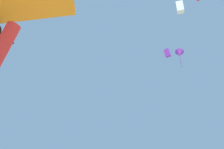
% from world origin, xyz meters
% --- Properties ---
extents(distant_kite_purple_low_left, '(1.21, 1.32, 2.03)m').
position_xyz_m(distant_kite_purple_low_left, '(-1.92, 18.06, 13.32)').
color(distant_kite_purple_low_left, purple).
extents(distant_kite_purple_high_right, '(0.88, 1.05, 1.38)m').
position_xyz_m(distant_kite_purple_high_right, '(-5.41, 28.65, 21.08)').
color(distant_kite_purple_high_right, purple).
extents(distant_kite_white_mid_right, '(0.90, 1.08, 1.29)m').
position_xyz_m(distant_kite_white_mid_right, '(-1.04, 18.10, 19.07)').
color(distant_kite_white_mid_right, white).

